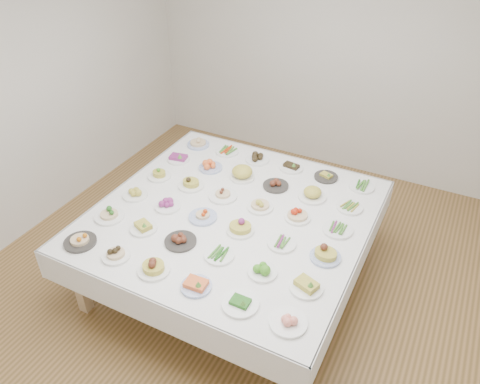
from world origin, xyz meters
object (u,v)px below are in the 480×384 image
at_px(dish_0, 79,237).
at_px(dish_35, 362,186).
at_px(dish_18, 159,173).
at_px(display_table, 232,219).

height_order(dish_0, dish_35, dish_0).
bearing_deg(dish_18, dish_35, 21.86).
xyz_separation_m(dish_18, dish_35, (1.79, 0.72, -0.03)).
bearing_deg(display_table, dish_35, 45.09).
relative_size(dish_0, dish_18, 1.16).
bearing_deg(dish_35, dish_0, -134.73).
distance_m(display_table, dish_0, 1.27).
relative_size(display_table, dish_35, 9.88).
height_order(display_table, dish_18, dish_18).
bearing_deg(dish_35, dish_18, -158.14).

